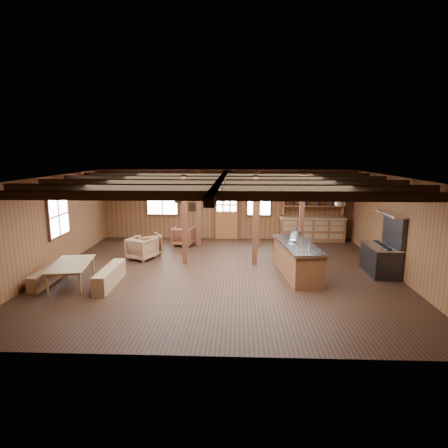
{
  "coord_description": "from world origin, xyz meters",
  "views": [
    {
      "loc": [
        0.49,
        -10.42,
        3.49
      ],
      "look_at": [
        0.05,
        0.72,
        1.33
      ],
      "focal_mm": 30.0,
      "sensor_mm": 36.0,
      "label": 1
    }
  ],
  "objects": [
    {
      "name": "room",
      "position": [
        0.0,
        0.0,
        1.4
      ],
      "size": [
        10.04,
        9.04,
        2.84
      ],
      "color": "black",
      "rests_on": "ground"
    },
    {
      "name": "ceiling_joists",
      "position": [
        0.0,
        0.18,
        2.68
      ],
      "size": [
        9.8,
        8.82,
        0.18
      ],
      "color": "black",
      "rests_on": "ceiling"
    },
    {
      "name": "timber_posts",
      "position": [
        0.52,
        2.08,
        1.4
      ],
      "size": [
        3.95,
        2.35,
        2.8
      ],
      "color": "#401F12",
      "rests_on": "floor"
    },
    {
      "name": "back_door",
      "position": [
        0.0,
        4.45,
        0.88
      ],
      "size": [
        1.02,
        0.08,
        2.15
      ],
      "color": "brown",
      "rests_on": "floor"
    },
    {
      "name": "window_back_left",
      "position": [
        -2.6,
        4.46,
        1.6
      ],
      "size": [
        1.32,
        0.06,
        1.32
      ],
      "color": "white",
      "rests_on": "wall_back"
    },
    {
      "name": "window_back_right",
      "position": [
        1.3,
        4.46,
        1.6
      ],
      "size": [
        1.02,
        0.06,
        1.32
      ],
      "color": "white",
      "rests_on": "wall_back"
    },
    {
      "name": "window_left",
      "position": [
        -4.96,
        0.5,
        1.6
      ],
      "size": [
        0.14,
        1.24,
        1.32
      ],
      "color": "white",
      "rests_on": "wall_back"
    },
    {
      "name": "notice_boards",
      "position": [
        -1.5,
        4.46,
        1.64
      ],
      "size": [
        1.08,
        0.03,
        0.9
      ],
      "color": "silver",
      "rests_on": "wall_back"
    },
    {
      "name": "back_counter",
      "position": [
        3.4,
        4.2,
        0.6
      ],
      "size": [
        2.55,
        0.6,
        2.45
      ],
      "color": "brown",
      "rests_on": "floor"
    },
    {
      "name": "pendant_lamps",
      "position": [
        -2.25,
        1.0,
        2.25
      ],
      "size": [
        1.86,
        2.36,
        0.66
      ],
      "color": "#2A2A2D",
      "rests_on": "ceiling"
    },
    {
      "name": "pot_rack",
      "position": [
        3.03,
        0.33,
        2.25
      ],
      "size": [
        0.4,
        3.0,
        0.45
      ],
      "color": "#2A2A2D",
      "rests_on": "ceiling"
    },
    {
      "name": "kitchen_island",
      "position": [
        2.18,
        -0.08,
        0.48
      ],
      "size": [
        1.2,
        2.59,
        1.2
      ],
      "rotation": [
        0.0,
        0.0,
        0.13
      ],
      "color": "brown",
      "rests_on": "floor"
    },
    {
      "name": "step_stool",
      "position": [
        1.96,
        0.14,
        0.18
      ],
      "size": [
        0.43,
        0.34,
        0.35
      ],
      "primitive_type": "cube",
      "rotation": [
        0.0,
        0.0,
        -0.14
      ],
      "color": "brown",
      "rests_on": "floor"
    },
    {
      "name": "commercial_range",
      "position": [
        4.65,
        0.18,
        0.59
      ],
      "size": [
        0.77,
        1.45,
        1.79
      ],
      "color": "#2A2A2D",
      "rests_on": "floor"
    },
    {
      "name": "dining_table",
      "position": [
        -3.9,
        -1.08,
        0.3
      ],
      "size": [
        1.2,
        1.81,
        0.59
      ],
      "primitive_type": "imported",
      "rotation": [
        0.0,
        0.0,
        1.74
      ],
      "color": "olive",
      "rests_on": "floor"
    },
    {
      "name": "bench_wall",
      "position": [
        -4.65,
        -1.08,
        0.2
      ],
      "size": [
        0.27,
        1.45,
        0.4
      ],
      "primitive_type": "cube",
      "color": "brown",
      "rests_on": "floor"
    },
    {
      "name": "bench_aisle",
      "position": [
        -2.91,
        -1.08,
        0.24
      ],
      "size": [
        0.33,
        1.75,
        0.48
      ],
      "primitive_type": "cube",
      "color": "brown",
      "rests_on": "floor"
    },
    {
      "name": "armchair_a",
      "position": [
        -2.61,
        1.9,
        0.36
      ],
      "size": [
        1.08,
        1.08,
        0.73
      ],
      "primitive_type": "imported",
      "rotation": [
        0.0,
        0.0,
        3.69
      ],
      "color": "brown",
      "rests_on": "floor"
    },
    {
      "name": "armchair_b",
      "position": [
        -1.59,
        3.31,
        0.35
      ],
      "size": [
        0.87,
        0.88,
        0.7
      ],
      "primitive_type": "imported",
      "rotation": [
        0.0,
        0.0,
        2.98
      ],
      "color": "brown",
      "rests_on": "floor"
    },
    {
      "name": "armchair_c",
      "position": [
        -2.69,
        1.4,
        0.37
      ],
      "size": [
        1.05,
        1.06,
        0.73
      ],
      "primitive_type": "imported",
      "rotation": [
        0.0,
        0.0,
        2.69
      ],
      "color": "brown",
      "rests_on": "floor"
    },
    {
      "name": "counter_pot",
      "position": [
        2.25,
        0.81,
        1.04
      ],
      "size": [
        0.33,
        0.33,
        0.2
      ],
      "primitive_type": "cylinder",
      "color": "silver",
      "rests_on": "kitchen_island"
    },
    {
      "name": "bowl",
      "position": [
        2.04,
        0.12,
        0.97
      ],
      "size": [
        0.3,
        0.3,
        0.06
      ],
      "primitive_type": "imported",
      "rotation": [
        0.0,
        0.0,
        0.37
      ],
      "color": "silver",
      "rests_on": "kitchen_island"
    }
  ]
}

